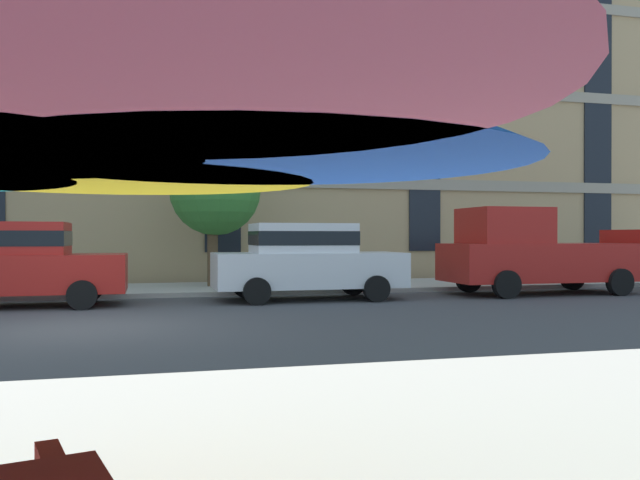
# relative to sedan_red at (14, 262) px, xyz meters

# --- Properties ---
(ground_plane) EXTENTS (120.00, 120.00, 0.00)m
(ground_plane) POSITION_rel_sedan_red_xyz_m (1.59, -3.70, -0.95)
(ground_plane) COLOR #424244
(sidewalk_far) EXTENTS (56.00, 3.60, 0.12)m
(sidewalk_far) POSITION_rel_sedan_red_xyz_m (1.59, 3.10, -0.89)
(sidewalk_far) COLOR #B2ADA3
(sidewalk_far) RESTS_ON ground
(apartment_building) EXTENTS (39.96, 12.08, 16.00)m
(apartment_building) POSITION_rel_sedan_red_xyz_m (1.59, 11.29, 7.05)
(apartment_building) COLOR tan
(apartment_building) RESTS_ON ground
(sedan_red) EXTENTS (4.40, 1.98, 1.78)m
(sedan_red) POSITION_rel_sedan_red_xyz_m (0.00, 0.00, 0.00)
(sedan_red) COLOR #B21E19
(sedan_red) RESTS_ON ground
(sedan_white) EXTENTS (4.40, 1.98, 1.78)m
(sedan_white) POSITION_rel_sedan_red_xyz_m (6.28, 0.00, 0.00)
(sedan_white) COLOR silver
(sedan_white) RESTS_ON ground
(pickup_red) EXTENTS (5.10, 2.12, 2.20)m
(pickup_red) POSITION_rel_sedan_red_xyz_m (12.29, 0.00, 0.08)
(pickup_red) COLOR #B21E19
(pickup_red) RESTS_ON ground
(street_tree_middle) EXTENTS (2.49, 2.49, 4.02)m
(street_tree_middle) POSITION_rel_sedan_red_xyz_m (4.54, 3.33, 1.92)
(street_tree_middle) COLOR brown
(street_tree_middle) RESTS_ON ground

